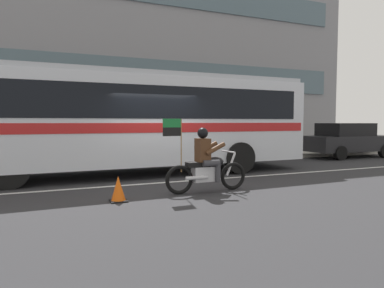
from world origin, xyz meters
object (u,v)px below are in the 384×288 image
motorcycle_with_rider (206,165)px  fire_hydrant (182,150)px  parked_sedan_curbside (348,140)px  traffic_cone (118,190)px  transit_bus (136,116)px

motorcycle_with_rider → fire_hydrant: (1.67, 5.98, -0.15)m
parked_sedan_curbside → traffic_cone: (-11.92, -4.99, -0.59)m
parked_sedan_curbside → fire_hydrant: size_ratio=5.98×
motorcycle_with_rider → traffic_cone: bearing=-175.2°
fire_hydrant → traffic_cone: bearing=-121.8°
fire_hydrant → traffic_cone: size_ratio=1.36×
parked_sedan_curbside → transit_bus: bearing=-172.6°
transit_bus → fire_hydrant: size_ratio=15.35×
transit_bus → traffic_cone: (-1.26, -3.60, -1.63)m
transit_bus → traffic_cone: transit_bus is taller
motorcycle_with_rider → fire_hydrant: 6.21m
transit_bus → parked_sedan_curbside: size_ratio=2.57×
transit_bus → traffic_cone: bearing=-109.3°
transit_bus → parked_sedan_curbside: transit_bus is taller
parked_sedan_curbside → fire_hydrant: parked_sedan_curbside is taller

